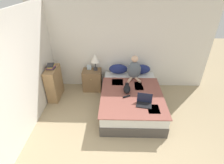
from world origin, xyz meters
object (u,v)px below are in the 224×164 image
(laptop_open, at_px, (144,102))
(person_sitting, at_px, (134,69))
(bookshelf, at_px, (54,83))
(cat_tabby, at_px, (127,89))
(bed, at_px, (131,99))
(pillow_near, at_px, (118,69))
(table_lamp, at_px, (95,59))
(pillow_far, at_px, (141,69))
(tissue_box, at_px, (89,67))
(nightstand, at_px, (92,80))
(book_stack_top, at_px, (51,67))

(laptop_open, bearing_deg, person_sitting, 107.90)
(bookshelf, bearing_deg, cat_tabby, -13.01)
(bed, height_order, cat_tabby, cat_tabby)
(pillow_near, height_order, laptop_open, pillow_near)
(pillow_near, distance_m, table_lamp, 0.74)
(bed, relative_size, pillow_far, 3.89)
(pillow_near, bearing_deg, tissue_box, 177.38)
(cat_tabby, relative_size, laptop_open, 1.32)
(nightstand, relative_size, tissue_box, 4.58)
(bookshelf, distance_m, book_stack_top, 0.52)
(laptop_open, bearing_deg, book_stack_top, 168.69)
(person_sitting, bearing_deg, table_lamp, 166.81)
(nightstand, bearing_deg, pillow_far, 2.62)
(nightstand, bearing_deg, bookshelf, -157.02)
(pillow_near, bearing_deg, cat_tabby, -77.59)
(laptop_open, distance_m, table_lamp, 1.93)
(bed, distance_m, cat_tabby, 0.38)
(pillow_far, xyz_separation_m, person_sitting, (-0.23, -0.29, 0.14))
(cat_tabby, distance_m, bookshelf, 2.06)
(person_sitting, relative_size, laptop_open, 1.80)
(nightstand, height_order, bookshelf, bookshelf)
(person_sitting, bearing_deg, pillow_far, 50.96)
(tissue_box, bearing_deg, bookshelf, -150.09)
(cat_tabby, bearing_deg, pillow_near, 16.03)
(cat_tabby, height_order, laptop_open, laptop_open)
(laptop_open, distance_m, bookshelf, 2.56)
(laptop_open, relative_size, nightstand, 0.59)
(person_sitting, height_order, bookshelf, person_sitting)
(tissue_box, xyz_separation_m, bookshelf, (-0.93, -0.53, -0.24))
(pillow_far, height_order, nightstand, pillow_far)
(cat_tabby, bearing_deg, nightstand, 51.70)
(bed, bearing_deg, pillow_near, 110.09)
(pillow_near, xyz_separation_m, person_sitting, (0.43, -0.29, 0.14))
(book_stack_top, bearing_deg, person_sitting, 5.36)
(bed, xyz_separation_m, pillow_near, (-0.33, 0.91, 0.41))
(cat_tabby, relative_size, tissue_box, 3.60)
(pillow_near, distance_m, pillow_far, 0.66)
(tissue_box, bearing_deg, person_sitting, -14.22)
(pillow_far, bearing_deg, book_stack_top, -168.56)
(laptop_open, xyz_separation_m, bookshelf, (-2.37, 0.95, -0.12))
(laptop_open, bearing_deg, bookshelf, 168.66)
(table_lamp, xyz_separation_m, tissue_box, (-0.20, 0.07, -0.30))
(pillow_far, bearing_deg, person_sitting, -129.04)
(pillow_near, relative_size, bookshelf, 0.60)
(pillow_near, bearing_deg, nightstand, -175.16)
(bed, height_order, book_stack_top, book_stack_top)
(bed, relative_size, bookshelf, 2.33)
(laptop_open, relative_size, tissue_box, 2.72)
(person_sitting, distance_m, nightstand, 1.33)
(laptop_open, bearing_deg, pillow_far, 97.23)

